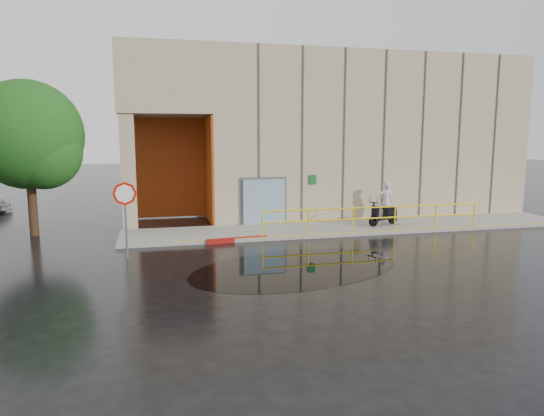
{
  "coord_description": "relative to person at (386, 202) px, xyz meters",
  "views": [
    {
      "loc": [
        -4.54,
        -15.04,
        4.08
      ],
      "look_at": [
        -0.14,
        3.0,
        1.3
      ],
      "focal_mm": 32.0,
      "sensor_mm": 36.0,
      "label": 1
    }
  ],
  "objects": [
    {
      "name": "scooter",
      "position": [
        -0.49,
        -0.8,
        -0.18
      ],
      "size": [
        1.72,
        1.05,
        1.3
      ],
      "rotation": [
        0.0,
        0.0,
        0.34
      ],
      "color": "black",
      "rests_on": "sidewalk"
    },
    {
      "name": "sidewalk",
      "position": [
        -1.77,
        -0.64,
        -1.0
      ],
      "size": [
        20.0,
        3.0,
        0.15
      ],
      "primitive_type": "cube",
      "color": "gray",
      "rests_on": "ground"
    },
    {
      "name": "building",
      "position": [
        -0.67,
        5.85,
        3.13
      ],
      "size": [
        20.0,
        10.17,
        8.0
      ],
      "color": "tan",
      "rests_on": "ground"
    },
    {
      "name": "red_curb",
      "position": [
        -7.27,
        -2.04,
        -0.98
      ],
      "size": [
        2.41,
        0.38,
        0.18
      ],
      "primitive_type": "cube",
      "rotation": [
        0.0,
        0.0,
        0.08
      ],
      "color": "maroon",
      "rests_on": "ground"
    },
    {
      "name": "guardrail",
      "position": [
        -1.52,
        -1.99,
        -0.39
      ],
      "size": [
        9.56,
        0.06,
        1.03
      ],
      "color": "yellow",
      "rests_on": "sidewalk"
    },
    {
      "name": "person",
      "position": [
        0.0,
        0.0,
        0.0
      ],
      "size": [
        0.73,
        0.53,
        1.85
      ],
      "primitive_type": "imported",
      "rotation": [
        0.0,
        0.0,
        3.01
      ],
      "color": "#B9B8BD",
      "rests_on": "sidewalk"
    },
    {
      "name": "stop_sign",
      "position": [
        -11.28,
        -3.7,
        0.81
      ],
      "size": [
        0.78,
        0.11,
        2.58
      ],
      "rotation": [
        0.0,
        0.0,
        -0.34
      ],
      "color": "slate",
      "rests_on": "ground"
    },
    {
      "name": "tree_near",
      "position": [
        -15.05,
        1.15,
        2.87
      ],
      "size": [
        4.37,
        4.37,
        6.3
      ],
      "rotation": [
        0.0,
        0.0,
        0.19
      ],
      "color": "black",
      "rests_on": "ground"
    },
    {
      "name": "puddle",
      "position": [
        -6.05,
        -6.08,
        -1.07
      ],
      "size": [
        8.09,
        6.29,
        0.01
      ],
      "primitive_type": "cube",
      "rotation": [
        0.0,
        0.0,
        0.3
      ],
      "color": "black",
      "rests_on": "ground"
    },
    {
      "name": "ground",
      "position": [
        -5.77,
        -5.14,
        -1.07
      ],
      "size": [
        120.0,
        120.0,
        0.0
      ],
      "primitive_type": "plane",
      "color": "black",
      "rests_on": "ground"
    }
  ]
}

